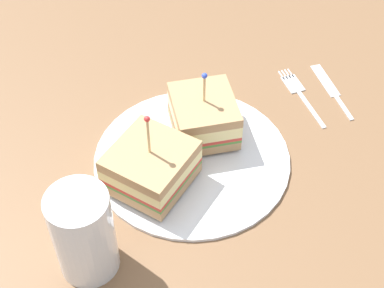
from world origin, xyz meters
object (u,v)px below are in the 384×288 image
drink_glass (85,238)px  knife (331,88)px  plate (192,157)px  sandwich_half_back (151,166)px  sandwich_half_front (204,116)px  fork (298,91)px

drink_glass → knife: 42.07cm
plate → sandwich_half_back: sandwich_half_back is taller
sandwich_half_front → knife: 20.65cm
fork → drink_glass: bearing=169.7°
knife → plate: bearing=157.1°
drink_glass → knife: bearing=-14.5°
sandwich_half_front → sandwich_half_back: sandwich_half_back is taller
drink_glass → fork: size_ratio=1.05×
knife → sandwich_half_front: bearing=149.5°
plate → drink_glass: bearing=176.3°
knife → fork: bearing=129.7°
sandwich_half_front → drink_glass: size_ratio=1.04×
plate → fork: (18.91, -5.62, -0.30)cm
drink_glass → knife: drink_glass is taller
sandwich_half_front → fork: bearing=-24.8°
sandwich_half_front → knife: size_ratio=1.20×
sandwich_half_front → knife: bearing=-30.5°
sandwich_half_back → plate: bearing=-16.9°
sandwich_half_front → sandwich_half_back: 10.48cm
plate → sandwich_half_back: bearing=163.1°
sandwich_half_front → fork: size_ratio=1.09×
sandwich_half_front → fork: (14.51, -6.69, -3.42)cm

